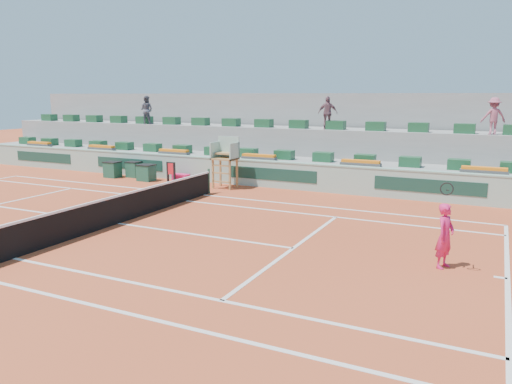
# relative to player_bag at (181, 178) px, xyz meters

# --- Properties ---
(ground) EXTENTS (90.00, 90.00, 0.00)m
(ground) POSITION_rel_player_bag_xyz_m (2.88, -7.95, -0.20)
(ground) COLOR #A23C1F
(ground) RESTS_ON ground
(seating_tier_lower) EXTENTS (36.00, 4.00, 1.20)m
(seating_tier_lower) POSITION_rel_player_bag_xyz_m (2.88, 2.75, 0.40)
(seating_tier_lower) COLOR gray
(seating_tier_lower) RESTS_ON ground
(seating_tier_upper) EXTENTS (36.00, 2.40, 2.60)m
(seating_tier_upper) POSITION_rel_player_bag_xyz_m (2.88, 4.35, 1.10)
(seating_tier_upper) COLOR gray
(seating_tier_upper) RESTS_ON ground
(stadium_back_wall) EXTENTS (36.00, 0.40, 4.40)m
(stadium_back_wall) POSITION_rel_player_bag_xyz_m (2.88, 5.95, 2.00)
(stadium_back_wall) COLOR gray
(stadium_back_wall) RESTS_ON ground
(player_bag) EXTENTS (0.88, 0.39, 0.39)m
(player_bag) POSITION_rel_player_bag_xyz_m (0.00, 0.00, 0.00)
(player_bag) COLOR #DD1C60
(player_bag) RESTS_ON ground
(spectator_left) EXTENTS (0.90, 0.75, 1.66)m
(spectator_left) POSITION_rel_player_bag_xyz_m (-4.71, 3.47, 3.23)
(spectator_left) COLOR #4E4F5B
(spectator_left) RESTS_ON seating_tier_upper
(spectator_mid) EXTENTS (1.02, 0.57, 1.64)m
(spectator_mid) POSITION_rel_player_bag_xyz_m (6.47, 3.61, 3.23)
(spectator_mid) COLOR #754E59
(spectator_mid) RESTS_ON seating_tier_upper
(spectator_right) EXTENTS (1.18, 0.92, 1.60)m
(spectator_right) POSITION_rel_player_bag_xyz_m (14.01, 3.59, 3.21)
(spectator_right) COLOR #9D4E62
(spectator_right) RESTS_ON seating_tier_upper
(court_lines) EXTENTS (23.89, 11.09, 0.01)m
(court_lines) POSITION_rel_player_bag_xyz_m (2.88, -7.95, -0.19)
(court_lines) COLOR silver
(court_lines) RESTS_ON ground
(tennis_net) EXTENTS (0.10, 11.97, 1.10)m
(tennis_net) POSITION_rel_player_bag_xyz_m (2.88, -7.95, 0.33)
(tennis_net) COLOR black
(tennis_net) RESTS_ON ground
(advertising_hoarding) EXTENTS (36.00, 0.34, 1.26)m
(advertising_hoarding) POSITION_rel_player_bag_xyz_m (2.90, 0.55, 0.44)
(advertising_hoarding) COLOR #8FB4A5
(advertising_hoarding) RESTS_ON ground
(umpire_chair) EXTENTS (1.10, 0.90, 2.40)m
(umpire_chair) POSITION_rel_player_bag_xyz_m (2.88, -0.45, 1.35)
(umpire_chair) COLOR olive
(umpire_chair) RESTS_ON ground
(seat_row_lower) EXTENTS (32.90, 0.60, 0.44)m
(seat_row_lower) POSITION_rel_player_bag_xyz_m (2.88, 1.85, 1.22)
(seat_row_lower) COLOR #194B2A
(seat_row_lower) RESTS_ON seating_tier_lower
(seat_row_upper) EXTENTS (32.90, 0.60, 0.44)m
(seat_row_upper) POSITION_rel_player_bag_xyz_m (2.88, 3.75, 2.62)
(seat_row_upper) COLOR #194B2A
(seat_row_upper) RESTS_ON seating_tier_upper
(flower_planters) EXTENTS (26.80, 0.36, 0.28)m
(flower_planters) POSITION_rel_player_bag_xyz_m (1.38, 1.05, 1.14)
(flower_planters) COLOR #4A4A4A
(flower_planters) RESTS_ON seating_tier_lower
(drink_cooler_a) EXTENTS (0.83, 0.71, 0.84)m
(drink_cooler_a) POSITION_rel_player_bag_xyz_m (-1.73, -0.57, 0.23)
(drink_cooler_a) COLOR #184935
(drink_cooler_a) RESTS_ON ground
(drink_cooler_b) EXTENTS (0.71, 0.61, 0.84)m
(drink_cooler_b) POSITION_rel_player_bag_xyz_m (-3.04, 0.05, 0.23)
(drink_cooler_b) COLOR #184935
(drink_cooler_b) RESTS_ON ground
(drink_cooler_c) EXTENTS (0.80, 0.69, 0.84)m
(drink_cooler_c) POSITION_rel_player_bag_xyz_m (-4.03, -0.47, 0.23)
(drink_cooler_c) COLOR #184935
(drink_cooler_c) RESTS_ON ground
(towel_rack) EXTENTS (0.51, 0.09, 1.03)m
(towel_rack) POSITION_rel_player_bag_xyz_m (-0.26, -0.47, 0.41)
(towel_rack) COLOR black
(towel_rack) RESTS_ON ground
(tennis_player) EXTENTS (0.58, 0.91, 2.28)m
(tennis_player) POSITION_rel_player_bag_xyz_m (13.28, -7.77, 0.64)
(tennis_player) COLOR #DD1C60
(tennis_player) RESTS_ON ground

